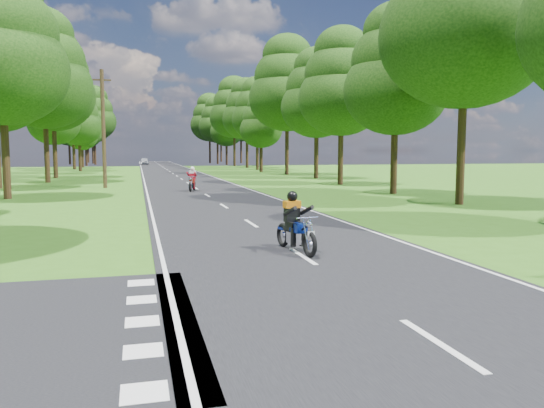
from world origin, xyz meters
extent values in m
plane|color=#316216|center=(0.00, 0.00, 0.00)|extent=(160.00, 160.00, 0.00)
cube|color=black|center=(0.00, 50.00, 0.01)|extent=(7.00, 140.00, 0.02)
cube|color=silver|center=(0.00, -4.00, 0.02)|extent=(0.12, 2.00, 0.01)
cube|color=silver|center=(0.00, 2.00, 0.02)|extent=(0.12, 2.00, 0.01)
cube|color=silver|center=(0.00, 8.00, 0.02)|extent=(0.12, 2.00, 0.01)
cube|color=silver|center=(0.00, 14.00, 0.02)|extent=(0.12, 2.00, 0.01)
cube|color=silver|center=(0.00, 20.00, 0.02)|extent=(0.12, 2.00, 0.01)
cube|color=silver|center=(0.00, 26.00, 0.02)|extent=(0.12, 2.00, 0.01)
cube|color=silver|center=(0.00, 32.00, 0.02)|extent=(0.12, 2.00, 0.01)
cube|color=silver|center=(0.00, 38.00, 0.02)|extent=(0.12, 2.00, 0.01)
cube|color=silver|center=(0.00, 44.00, 0.02)|extent=(0.12, 2.00, 0.01)
cube|color=silver|center=(0.00, 50.00, 0.02)|extent=(0.12, 2.00, 0.01)
cube|color=silver|center=(0.00, 56.00, 0.02)|extent=(0.12, 2.00, 0.01)
cube|color=silver|center=(0.00, 62.00, 0.02)|extent=(0.12, 2.00, 0.01)
cube|color=silver|center=(0.00, 68.00, 0.02)|extent=(0.12, 2.00, 0.01)
cube|color=silver|center=(0.00, 74.00, 0.02)|extent=(0.12, 2.00, 0.01)
cube|color=silver|center=(0.00, 80.00, 0.02)|extent=(0.12, 2.00, 0.01)
cube|color=silver|center=(0.00, 86.00, 0.02)|extent=(0.12, 2.00, 0.01)
cube|color=silver|center=(0.00, 92.00, 0.02)|extent=(0.12, 2.00, 0.01)
cube|color=silver|center=(0.00, 98.00, 0.02)|extent=(0.12, 2.00, 0.01)
cube|color=silver|center=(0.00, 104.00, 0.02)|extent=(0.12, 2.00, 0.01)
cube|color=silver|center=(0.00, 110.00, 0.02)|extent=(0.12, 2.00, 0.01)
cube|color=silver|center=(0.00, 116.00, 0.02)|extent=(0.12, 2.00, 0.01)
cube|color=silver|center=(-3.30, 50.00, 0.02)|extent=(0.10, 140.00, 0.01)
cube|color=silver|center=(3.30, 50.00, 0.02)|extent=(0.10, 140.00, 0.01)
cube|color=silver|center=(-3.80, -4.50, 0.02)|extent=(0.50, 0.50, 0.01)
cube|color=silver|center=(-3.80, -3.30, 0.02)|extent=(0.50, 0.50, 0.01)
cube|color=silver|center=(-3.80, -2.10, 0.02)|extent=(0.50, 0.50, 0.01)
cube|color=silver|center=(-3.80, -0.90, 0.02)|extent=(0.50, 0.50, 0.01)
cube|color=silver|center=(-3.80, 0.30, 0.02)|extent=(0.50, 0.50, 0.01)
cylinder|color=black|center=(-10.57, 20.76, 1.96)|extent=(0.40, 0.40, 3.91)
ellipsoid|color=black|center=(-10.57, 20.76, 6.78)|extent=(6.85, 6.85, 5.82)
cylinder|color=black|center=(-10.82, 35.60, 2.16)|extent=(0.40, 0.40, 4.32)
ellipsoid|color=black|center=(-10.82, 35.60, 7.47)|extent=(7.56, 7.56, 6.42)
ellipsoid|color=black|center=(-10.82, 35.60, 9.58)|extent=(6.48, 6.48, 5.51)
ellipsoid|color=black|center=(-10.82, 35.60, 11.68)|extent=(4.86, 4.86, 4.13)
cylinder|color=black|center=(-11.26, 43.10, 2.20)|extent=(0.40, 0.40, 4.40)
ellipsoid|color=black|center=(-11.26, 43.10, 7.62)|extent=(7.71, 7.71, 6.55)
ellipsoid|color=black|center=(-11.26, 43.10, 9.77)|extent=(6.60, 6.60, 5.61)
ellipsoid|color=black|center=(-11.26, 43.10, 11.92)|extent=(4.95, 4.95, 4.21)
cylinder|color=black|center=(-12.61, 52.78, 1.60)|extent=(0.40, 0.40, 3.20)
ellipsoid|color=black|center=(-12.61, 52.78, 5.54)|extent=(5.60, 5.60, 4.76)
ellipsoid|color=black|center=(-12.61, 52.78, 7.10)|extent=(4.80, 4.80, 4.08)
ellipsoid|color=black|center=(-12.61, 52.78, 8.66)|extent=(3.60, 3.60, 3.06)
cylinder|color=black|center=(-10.75, 60.15, 1.61)|extent=(0.40, 0.40, 3.22)
ellipsoid|color=black|center=(-10.75, 60.15, 5.58)|extent=(5.64, 5.64, 4.79)
ellipsoid|color=black|center=(-10.75, 60.15, 7.15)|extent=(4.83, 4.83, 4.11)
ellipsoid|color=black|center=(-10.75, 60.15, 8.72)|extent=(3.62, 3.62, 3.08)
cylinder|color=black|center=(-12.29, 67.91, 1.80)|extent=(0.40, 0.40, 3.61)
ellipsoid|color=black|center=(-12.29, 67.91, 6.25)|extent=(6.31, 6.31, 5.37)
ellipsoid|color=black|center=(-12.29, 67.91, 8.01)|extent=(5.41, 5.41, 4.60)
ellipsoid|color=black|center=(-12.29, 67.91, 9.76)|extent=(4.06, 4.06, 3.45)
cylinder|color=black|center=(-11.94, 75.74, 1.33)|extent=(0.40, 0.40, 2.67)
ellipsoid|color=black|center=(-11.94, 75.74, 4.62)|extent=(4.67, 4.67, 3.97)
ellipsoid|color=black|center=(-11.94, 75.74, 5.92)|extent=(4.00, 4.00, 3.40)
ellipsoid|color=black|center=(-11.94, 75.74, 7.22)|extent=(3.00, 3.00, 2.55)
cylinder|color=black|center=(-12.18, 84.90, 1.54)|extent=(0.40, 0.40, 3.09)
ellipsoid|color=black|center=(-12.18, 84.90, 5.34)|extent=(5.40, 5.40, 4.59)
ellipsoid|color=black|center=(-12.18, 84.90, 6.85)|extent=(4.63, 4.63, 3.93)
ellipsoid|color=black|center=(-12.18, 84.90, 8.35)|extent=(3.47, 3.47, 2.95)
cylinder|color=black|center=(-11.23, 91.41, 2.24)|extent=(0.40, 0.40, 4.48)
ellipsoid|color=black|center=(-11.23, 91.41, 7.75)|extent=(7.84, 7.84, 6.66)
ellipsoid|color=black|center=(-11.23, 91.41, 9.94)|extent=(6.72, 6.72, 5.71)
ellipsoid|color=black|center=(-11.23, 91.41, 12.12)|extent=(5.04, 5.04, 4.28)
cylinder|color=black|center=(-12.28, 100.39, 2.05)|extent=(0.40, 0.40, 4.09)
ellipsoid|color=black|center=(-12.28, 100.39, 7.09)|extent=(7.16, 7.16, 6.09)
ellipsoid|color=black|center=(-12.28, 100.39, 9.08)|extent=(6.14, 6.14, 5.22)
ellipsoid|color=black|center=(-12.28, 100.39, 11.08)|extent=(4.61, 4.61, 3.92)
cylinder|color=black|center=(11.06, 12.20, 2.28)|extent=(0.40, 0.40, 4.56)
ellipsoid|color=black|center=(11.06, 12.20, 7.89)|extent=(7.98, 7.98, 6.78)
cylinder|color=black|center=(10.92, 18.69, 1.75)|extent=(0.40, 0.40, 3.49)
ellipsoid|color=black|center=(10.92, 18.69, 6.05)|extent=(6.12, 6.12, 5.20)
ellipsoid|color=black|center=(10.92, 18.69, 7.75)|extent=(5.24, 5.24, 4.46)
ellipsoid|color=black|center=(10.92, 18.69, 9.46)|extent=(3.93, 3.93, 3.34)
cylinder|color=black|center=(11.06, 27.58, 1.85)|extent=(0.40, 0.40, 3.69)
ellipsoid|color=black|center=(11.06, 27.58, 6.39)|extent=(6.46, 6.46, 5.49)
ellipsoid|color=black|center=(11.06, 27.58, 8.19)|extent=(5.54, 5.54, 4.71)
ellipsoid|color=black|center=(11.06, 27.58, 9.99)|extent=(4.15, 4.15, 3.53)
cylinder|color=black|center=(12.17, 36.42, 1.87)|extent=(0.40, 0.40, 3.74)
ellipsoid|color=black|center=(12.17, 36.42, 6.48)|extent=(6.55, 6.55, 5.57)
ellipsoid|color=black|center=(12.17, 36.42, 8.31)|extent=(5.62, 5.62, 4.77)
ellipsoid|color=black|center=(12.17, 36.42, 10.13)|extent=(4.21, 4.21, 3.58)
cylinder|color=black|center=(11.72, 44.72, 2.32)|extent=(0.40, 0.40, 4.64)
ellipsoid|color=black|center=(11.72, 44.72, 8.04)|extent=(8.12, 8.12, 6.91)
ellipsoid|color=black|center=(11.72, 44.72, 10.30)|extent=(6.96, 6.96, 5.92)
ellipsoid|color=black|center=(11.72, 44.72, 12.56)|extent=(5.22, 5.22, 4.44)
cylinder|color=black|center=(10.55, 51.92, 1.45)|extent=(0.40, 0.40, 2.91)
ellipsoid|color=black|center=(10.55, 51.92, 5.03)|extent=(5.09, 5.09, 4.33)
ellipsoid|color=black|center=(10.55, 51.92, 6.45)|extent=(4.36, 4.36, 3.71)
ellipsoid|color=black|center=(10.55, 51.92, 7.87)|extent=(3.27, 3.27, 2.78)
cylinder|color=black|center=(11.77, 59.40, 1.94)|extent=(0.40, 0.40, 3.88)
ellipsoid|color=black|center=(11.77, 59.40, 6.71)|extent=(6.78, 6.78, 5.77)
ellipsoid|color=black|center=(11.77, 59.40, 8.60)|extent=(5.81, 5.81, 4.94)
ellipsoid|color=black|center=(11.77, 59.40, 10.49)|extent=(4.36, 4.36, 3.71)
cylinder|color=black|center=(12.10, 67.87, 2.09)|extent=(0.40, 0.40, 4.18)
ellipsoid|color=black|center=(12.10, 67.87, 7.23)|extent=(7.31, 7.31, 6.21)
ellipsoid|color=black|center=(12.10, 67.87, 9.27)|extent=(6.27, 6.27, 5.33)
ellipsoid|color=black|center=(12.10, 67.87, 11.31)|extent=(4.70, 4.70, 4.00)
cylinder|color=black|center=(11.80, 76.83, 2.32)|extent=(0.40, 0.40, 4.63)
ellipsoid|color=black|center=(11.80, 76.83, 8.02)|extent=(8.11, 8.11, 6.89)
ellipsoid|color=black|center=(11.80, 76.83, 10.28)|extent=(6.95, 6.95, 5.91)
ellipsoid|color=black|center=(11.80, 76.83, 12.54)|extent=(5.21, 5.21, 4.43)
cylinder|color=black|center=(11.69, 84.12, 1.68)|extent=(0.40, 0.40, 3.36)
ellipsoid|color=black|center=(11.69, 84.12, 5.82)|extent=(5.88, 5.88, 5.00)
ellipsoid|color=black|center=(11.69, 84.12, 7.46)|extent=(5.04, 5.04, 4.29)
ellipsoid|color=black|center=(11.69, 84.12, 9.10)|extent=(3.78, 3.78, 3.21)
cylinder|color=black|center=(11.14, 91.34, 2.04)|extent=(0.40, 0.40, 4.09)
ellipsoid|color=black|center=(11.14, 91.34, 7.07)|extent=(7.15, 7.15, 6.08)
ellipsoid|color=black|center=(11.14, 91.34, 9.07)|extent=(6.13, 6.13, 5.21)
ellipsoid|color=black|center=(11.14, 91.34, 11.06)|extent=(4.60, 4.60, 3.91)
cylinder|color=black|center=(10.68, 99.10, 2.24)|extent=(0.40, 0.40, 4.48)
ellipsoid|color=black|center=(10.68, 99.10, 7.76)|extent=(7.84, 7.84, 6.66)
ellipsoid|color=black|center=(10.68, 99.10, 9.94)|extent=(6.72, 6.72, 5.71)
ellipsoid|color=black|center=(10.68, 99.10, 12.13)|extent=(5.04, 5.04, 4.28)
cylinder|color=black|center=(-14.00, 110.00, 1.92)|extent=(0.40, 0.40, 3.84)
ellipsoid|color=black|center=(-14.00, 110.00, 6.65)|extent=(6.72, 6.72, 5.71)
ellipsoid|color=black|center=(-14.00, 110.00, 8.52)|extent=(5.76, 5.76, 4.90)
ellipsoid|color=black|center=(-14.00, 110.00, 10.39)|extent=(4.32, 4.32, 3.67)
cylinder|color=black|center=(15.00, 112.00, 2.08)|extent=(0.40, 0.40, 4.16)
ellipsoid|color=black|center=(15.00, 112.00, 7.20)|extent=(7.28, 7.28, 6.19)
ellipsoid|color=black|center=(15.00, 112.00, 9.23)|extent=(6.24, 6.24, 5.30)
ellipsoid|color=black|center=(15.00, 112.00, 11.26)|extent=(4.68, 4.68, 3.98)
cylinder|color=black|center=(-16.00, 95.00, 1.76)|extent=(0.40, 0.40, 3.52)
ellipsoid|color=black|center=(-16.00, 95.00, 6.09)|extent=(6.16, 6.16, 5.24)
ellipsoid|color=black|center=(-16.00, 95.00, 7.81)|extent=(5.28, 5.28, 4.49)
ellipsoid|color=black|center=(-16.00, 95.00, 9.53)|extent=(3.96, 3.96, 3.37)
cylinder|color=black|center=(17.00, 98.00, 2.24)|extent=(0.40, 0.40, 4.48)
ellipsoid|color=black|center=(17.00, 98.00, 7.76)|extent=(7.84, 7.84, 6.66)
ellipsoid|color=black|center=(17.00, 98.00, 9.94)|extent=(6.72, 6.72, 5.71)
ellipsoid|color=black|center=(17.00, 98.00, 12.12)|extent=(5.04, 5.04, 4.28)
cylinder|color=#382616|center=(-6.00, 28.00, 4.00)|extent=(0.26, 0.26, 8.00)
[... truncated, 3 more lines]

